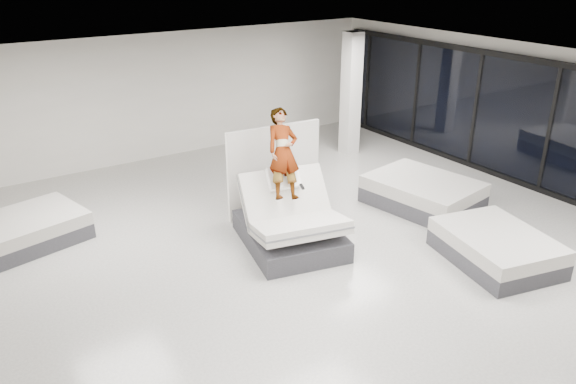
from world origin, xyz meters
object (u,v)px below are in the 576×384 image
object	(u,v)px
remote	(302,187)
flat_bed_right_near	(496,248)
person	(284,171)
divider_panel	(274,170)
flat_bed_right_far	(423,193)
flat_bed_left_far	(27,230)
column	(351,94)
hero_bed	(290,225)

from	to	relation	value
remote	flat_bed_right_near	world-z (taller)	remote
person	divider_panel	size ratio (longest dim) A/B	0.83
divider_panel	flat_bed_right_far	size ratio (longest dim) A/B	0.85
divider_panel	flat_bed_right_far	distance (m)	3.23
divider_panel	flat_bed_right_far	xyz separation A→B (m)	(2.80, -1.48, -0.63)
flat_bed_right_far	flat_bed_left_far	xyz separation A→B (m)	(-7.36, 2.86, -0.04)
person	flat_bed_left_far	world-z (taller)	person
divider_panel	flat_bed_right_far	world-z (taller)	divider_panel
person	column	world-z (taller)	column
flat_bed_right_near	column	xyz separation A→B (m)	(1.57, 5.98, 1.33)
divider_panel	flat_bed_right_near	distance (m)	4.47
hero_bed	remote	xyz separation A→B (m)	(0.21, -0.05, 0.73)
person	flat_bed_left_far	xyz separation A→B (m)	(-4.10, 2.45, -1.09)
hero_bed	column	distance (m)	5.63
flat_bed_right_far	flat_bed_left_far	world-z (taller)	flat_bed_right_far
hero_bed	person	size ratio (longest dim) A/B	1.43
flat_bed_right_near	flat_bed_left_far	xyz separation A→B (m)	(-6.70, 5.25, -0.01)
person	remote	distance (m)	0.46
remote	hero_bed	bearing A→B (deg)	178.77
flat_bed_right_far	person	bearing A→B (deg)	172.87
flat_bed_right_far	flat_bed_right_near	distance (m)	2.49
flat_bed_right_far	column	bearing A→B (deg)	75.94
flat_bed_right_far	flat_bed_right_near	xyz separation A→B (m)	(-0.67, -2.40, -0.03)
remote	flat_bed_right_far	bearing A→B (deg)	12.20
flat_bed_right_near	flat_bed_left_far	distance (m)	8.51
hero_bed	flat_bed_right_far	xyz separation A→B (m)	(3.34, -0.07, -0.12)
person	flat_bed_right_far	bearing A→B (deg)	5.41
person	flat_bed_left_far	bearing A→B (deg)	161.71
hero_bed	remote	world-z (taller)	hero_bed
remote	divider_panel	world-z (taller)	divider_panel
flat_bed_right_near	flat_bed_left_far	size ratio (longest dim) A/B	1.02
remote	flat_bed_left_far	world-z (taller)	remote
person	flat_bed_right_far	distance (m)	3.45
flat_bed_left_far	divider_panel	bearing A→B (deg)	-16.76
column	remote	bearing A→B (deg)	-138.41
flat_bed_right_far	column	distance (m)	3.92
remote	flat_bed_left_far	size ratio (longest dim) A/B	0.06
remote	divider_panel	xyz separation A→B (m)	(0.33, 1.46, -0.22)
flat_bed_left_far	column	size ratio (longest dim) A/B	0.69
person	flat_bed_left_far	size ratio (longest dim) A/B	0.77
flat_bed_right_far	flat_bed_right_near	size ratio (longest dim) A/B	1.07
person	remote	world-z (taller)	person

